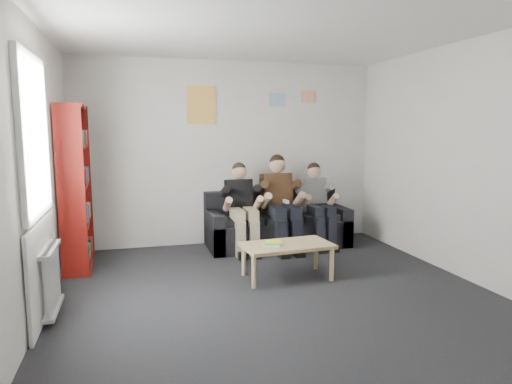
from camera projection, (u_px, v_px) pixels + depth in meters
room_shell at (282, 167)px, 4.41m from camera, size 5.00×5.00×5.00m
sofa at (276, 226)px, 6.74m from camera, size 2.04×0.84×0.79m
bookshelf at (76, 188)px, 5.57m from camera, size 0.30×0.90×2.00m
coffee_table at (287, 248)px, 5.23m from camera, size 1.02×0.56×0.41m
game_cases at (272, 243)px, 5.16m from camera, size 0.22×0.19×0.04m
person_left at (242, 208)px, 6.36m from camera, size 0.38×0.81×1.24m
person_middle at (281, 203)px, 6.50m from camera, size 0.43×0.92×1.35m
person_right at (318, 205)px, 6.66m from camera, size 0.37×0.79×1.22m
radiator at (52, 279)px, 4.17m from camera, size 0.10×0.64×0.60m
window at (38, 206)px, 4.06m from camera, size 0.05×1.30×2.36m
poster_large at (201, 105)px, 6.58m from camera, size 0.42×0.01×0.55m
poster_blue at (277, 100)px, 6.87m from camera, size 0.25×0.01×0.20m
poster_pink at (308, 97)px, 6.99m from camera, size 0.22×0.01×0.18m
poster_sign at (159, 90)px, 6.40m from camera, size 0.20×0.01×0.14m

